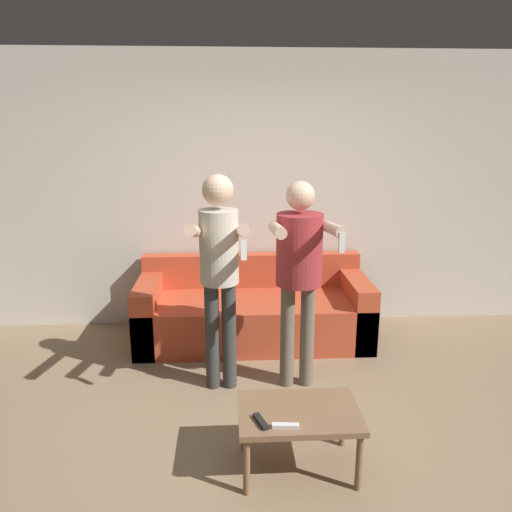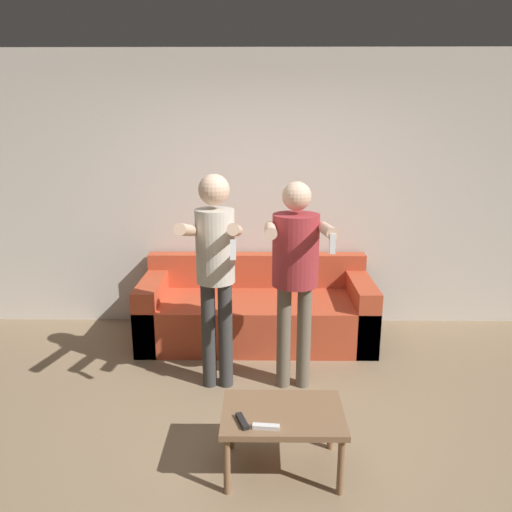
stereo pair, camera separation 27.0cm
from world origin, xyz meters
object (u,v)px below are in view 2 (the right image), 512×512
Objects in this scene: person_standing_left at (215,260)px; remote_near at (266,427)px; couch at (257,312)px; coffee_table at (283,419)px; person_standing_right at (296,262)px; remote_far at (242,421)px.

person_standing_left is 1.36m from remote_near.
couch is 3.03× the size of coffee_table.
person_standing_left is 0.60m from person_standing_right.
couch is at bearing 92.00° from remote_near.
remote_far is at bearing -153.04° from coffee_table.
remote_near is at bearing -101.10° from person_standing_right.
coffee_table is at bearing 26.96° from remote_far.
person_standing_right is 10.63× the size of remote_near.
person_standing_left reaches higher than person_standing_right.
person_standing_right reaches higher than remote_near.
person_standing_left reaches higher than coffee_table.
person_standing_right is 10.57× the size of remote_far.
couch is 14.18× the size of remote_near.
person_standing_left is 1.03× the size of person_standing_right.
remote_near is (0.37, -1.15, -0.64)m from person_standing_left.
coffee_table is 4.68× the size of remote_near.
remote_far is (-0.36, -1.10, -0.62)m from person_standing_right.
remote_far is at bearing -77.79° from person_standing_left.
coffee_table is 0.27m from remote_far.
person_standing_left reaches higher than remote_far.
person_standing_right is at bearing 78.90° from remote_near.
couch is 14.10× the size of remote_far.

